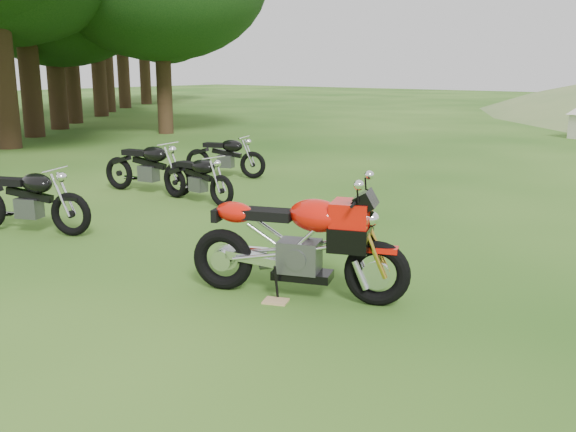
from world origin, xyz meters
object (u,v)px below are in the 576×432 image
Objects in this scene: vintage_moto_a at (27,198)px; vintage_moto_b at (147,166)px; plywood_board at (276,301)px; vintage_moto_c at (197,177)px; sport_motorcycle at (297,235)px; vintage_moto_d at (225,155)px.

vintage_moto_b is at bearing 85.11° from vintage_moto_a.
vintage_moto_b is (-5.81, 3.06, 0.53)m from plywood_board.
vintage_moto_a is 0.98× the size of vintage_moto_b.
plywood_board is 4.77m from vintage_moto_a.
vintage_moto_a is (-4.74, -0.07, 0.52)m from plywood_board.
vintage_moto_b is at bearing -177.98° from vintage_moto_c.
vintage_moto_a is at bearing -81.81° from vintage_moto_b.
plywood_board is 0.12× the size of vintage_moto_b.
vintage_moto_b reaches higher than plywood_board.
sport_motorcycle is 4.83m from vintage_moto_a.
vintage_moto_c is at bearing 60.10° from vintage_moto_a.
sport_motorcycle is at bearing -29.71° from vintage_moto_c.
plywood_board is 0.14× the size of vintage_moto_c.
vintage_moto_c is at bearing 145.24° from plywood_board.
vintage_moto_b is 2.31m from vintage_moto_d.
vintage_moto_b reaches higher than vintage_moto_a.
vintage_moto_a is 3.15m from vintage_moto_c.
vintage_moto_a is (-4.82, -0.35, -0.16)m from sport_motorcycle.
vintage_moto_a is 1.13× the size of vintage_moto_c.
plywood_board is 8.02m from vintage_moto_d.
vintage_moto_c is at bearing -10.69° from vintage_moto_b.
vintage_moto_d is at bearing 137.92° from plywood_board.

